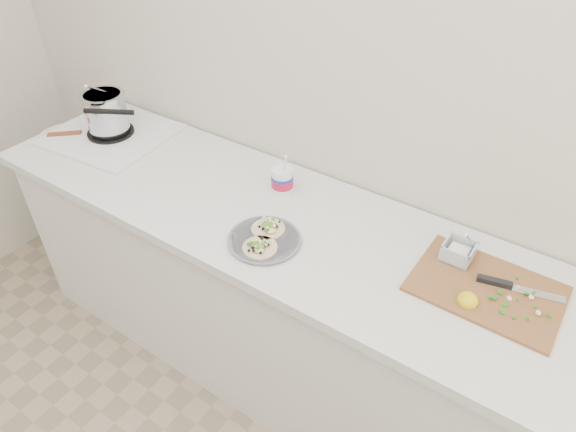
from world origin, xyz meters
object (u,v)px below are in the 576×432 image
Objects in this scene: cutboard at (486,283)px; bacon_plate at (65,136)px; stove at (108,120)px; taco_plate at (264,238)px; tub at (283,178)px.

bacon_plate is at bearing -175.21° from cutboard.
stove is 1.24× the size of cutboard.
stove reaches higher than bacon_plate.
bacon_plate is (-1.17, 0.07, -0.01)m from taco_plate.
bacon_plate is (-0.17, -0.12, -0.07)m from stove.
stove is at bearing 36.50° from bacon_plate.
tub is at bearing 10.99° from bacon_plate.
bacon_plate is at bearing -148.87° from stove.
cutboard reaches higher than taco_plate.
cutboard is at bearing -4.90° from stove.
taco_plate is 0.31m from tub.
cutboard is at bearing -4.75° from tub.
stove reaches higher than taco_plate.
taco_plate is 1.18m from bacon_plate.
stove is 1.03m from taco_plate.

